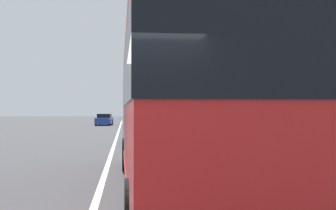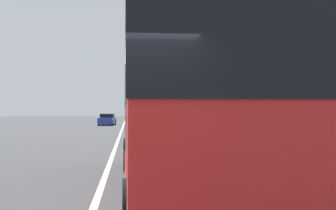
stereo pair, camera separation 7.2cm
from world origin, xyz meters
name	(u,v)px [view 1 (the left image)]	position (x,y,z in m)	size (l,w,h in m)	color
sidewalk_curb	(288,161)	(10.00, -6.35, 0.07)	(110.00, 3.60, 0.14)	#B2ADA3
lane_divider_line	(108,165)	(10.00, 0.00, 0.00)	(110.00, 0.16, 0.01)	silver
coach_bus	(180,105)	(4.99, -1.82, 2.00)	(11.96, 2.65, 3.51)	red
car_ahead_same_lane	(154,130)	(19.07, -2.21, 0.73)	(4.69, 2.08, 1.55)	navy
car_far_distant	(104,120)	(46.46, 1.95, 0.65)	(4.73, 2.02, 1.36)	navy
roadside_tree_mid_block	(297,51)	(7.80, -5.73, 3.67)	(3.26, 3.26, 5.31)	brown
utility_pole	(255,53)	(13.02, -6.09, 4.30)	(0.26, 0.26, 8.60)	slate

